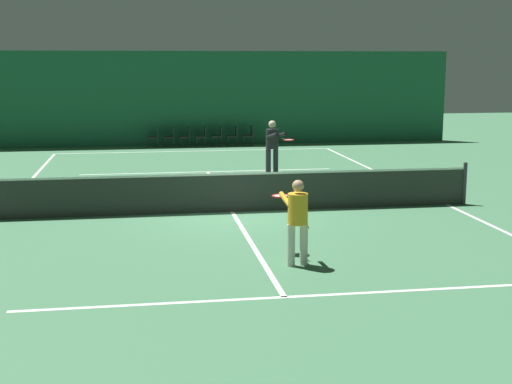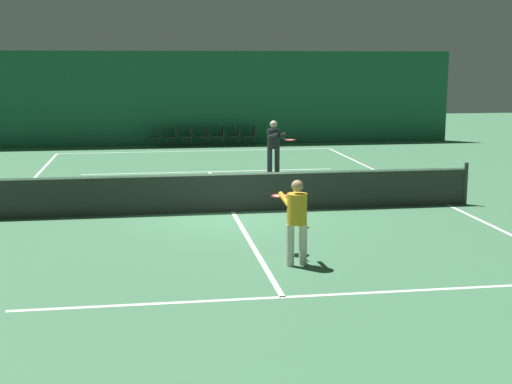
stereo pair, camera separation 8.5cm
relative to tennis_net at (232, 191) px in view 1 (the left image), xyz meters
The scene contains 18 objects.
ground_plane 0.51m from the tennis_net, ahead, with size 60.00×60.00×0.00m, color #3D704C.
backdrop_curtain 14.14m from the tennis_net, 90.00° to the left, with size 23.00×0.12×4.01m.
court_line_baseline_far 11.91m from the tennis_net, 90.00° to the left, with size 11.00×0.10×0.00m.
court_line_service_far 6.42m from the tennis_net, 90.00° to the left, with size 8.25×0.10×0.00m.
court_line_service_near 6.42m from the tennis_net, 90.00° to the right, with size 8.25×0.10×0.00m.
court_line_sideline_right 5.52m from the tennis_net, ahead, with size 0.10×23.80×0.00m.
court_line_centre 0.51m from the tennis_net, ahead, with size 0.10×12.80×0.00m.
tennis_net is the anchor object (origin of this frame).
player_near 4.72m from the tennis_net, 83.08° to the right, with size 0.51×1.33×1.55m.
player_far 5.71m from the tennis_net, 69.61° to the left, with size 0.81×1.42×1.74m.
courtside_chair_0 13.60m from the tennis_net, 96.64° to the left, with size 0.44×0.44×0.84m.
courtside_chair_1 13.54m from the tennis_net, 93.82° to the left, with size 0.44×0.44×0.84m.
courtside_chair_2 13.51m from the tennis_net, 90.98° to the left, with size 0.44×0.44×0.84m.
courtside_chair_3 13.52m from the tennis_net, 88.14° to the left, with size 0.44×0.44×0.84m.
courtside_chair_4 13.56m from the tennis_net, 85.30° to the left, with size 0.44×0.44×0.84m.
courtside_chair_5 13.63m from the tennis_net, 82.49° to the left, with size 0.44×0.44×0.84m.
courtside_chair_6 13.73m from the tennis_net, 79.71° to the left, with size 0.44×0.44×0.84m.
tennis_ball 2.45m from the tennis_net, 53.96° to the right, with size 0.07×0.07×0.07m.
Camera 1 is at (-2.11, -16.73, 3.60)m, focal length 50.00 mm.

